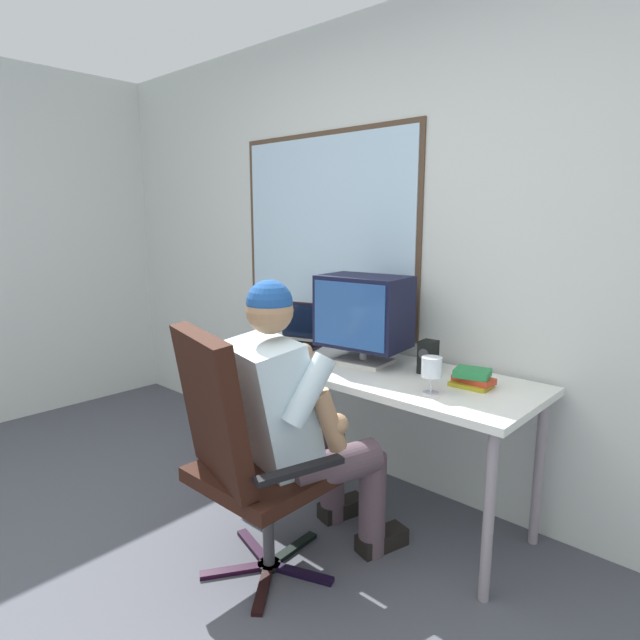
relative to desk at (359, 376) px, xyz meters
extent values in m
cube|color=silver|center=(0.07, 0.38, 0.59)|extent=(5.50, 0.06, 2.56)
cube|color=#4C3828|center=(-0.54, 0.34, 0.71)|extent=(1.34, 0.01, 1.16)
cube|color=silver|center=(-0.54, 0.34, 0.71)|extent=(1.28, 0.02, 1.10)
cylinder|color=gray|center=(-0.84, -0.25, -0.33)|extent=(0.04, 0.04, 0.72)
cylinder|color=gray|center=(0.84, -0.25, -0.33)|extent=(0.04, 0.04, 0.72)
cylinder|color=gray|center=(-0.84, 0.25, -0.33)|extent=(0.04, 0.04, 0.72)
cylinder|color=gray|center=(0.84, 0.25, -0.33)|extent=(0.04, 0.04, 0.72)
cube|color=white|center=(0.00, 0.00, 0.04)|extent=(1.80, 0.63, 0.03)
cube|color=black|center=(-0.08, -0.66, -0.68)|extent=(0.29, 0.12, 0.02)
cube|color=black|center=(-0.02, -0.82, -0.68)|extent=(0.20, 0.27, 0.02)
cube|color=black|center=(0.16, -0.81, -0.68)|extent=(0.22, 0.26, 0.02)
cube|color=black|center=(0.20, -0.64, -0.68)|extent=(0.29, 0.14, 0.02)
cube|color=black|center=(0.06, -0.55, -0.68)|extent=(0.06, 0.30, 0.02)
cylinder|color=black|center=(0.07, -0.69, -0.68)|extent=(0.10, 0.10, 0.02)
cylinder|color=#3F3F44|center=(0.07, -0.69, -0.47)|extent=(0.05, 0.05, 0.40)
cube|color=black|center=(0.07, -0.69, -0.25)|extent=(0.52, 0.52, 0.06)
cube|color=black|center=(0.00, -0.91, 0.08)|extent=(0.51, 0.28, 0.60)
cube|color=black|center=(0.33, -0.77, -0.12)|extent=(0.14, 0.36, 0.02)
cube|color=black|center=(-0.20, -0.62, -0.12)|extent=(0.14, 0.36, 0.02)
cylinder|color=#523F48|center=(0.27, -0.51, -0.22)|extent=(0.25, 0.43, 0.15)
cylinder|color=#523F48|center=(0.33, -0.31, -0.45)|extent=(0.12, 0.12, 0.47)
cube|color=black|center=(0.34, -0.25, -0.65)|extent=(0.16, 0.26, 0.08)
cylinder|color=#523F48|center=(-0.03, -0.42, -0.22)|extent=(0.25, 0.43, 0.15)
cylinder|color=#523F48|center=(0.02, -0.23, -0.45)|extent=(0.12, 0.12, 0.47)
cube|color=black|center=(0.04, -0.17, -0.65)|extent=(0.16, 0.26, 0.08)
cube|color=silver|center=(0.07, -0.66, 0.05)|extent=(0.45, 0.40, 0.56)
sphere|color=#A57956|center=(0.07, -0.66, 0.43)|extent=(0.19, 0.19, 0.19)
sphere|color=#1C478D|center=(0.07, -0.66, 0.46)|extent=(0.19, 0.19, 0.19)
cylinder|color=silver|center=(0.29, -0.67, 0.16)|extent=(0.15, 0.24, 0.28)
cylinder|color=#A57956|center=(0.31, -0.59, 0.02)|extent=(0.12, 0.17, 0.27)
sphere|color=#A57956|center=(0.32, -0.55, -0.01)|extent=(0.09, 0.09, 0.09)
cylinder|color=silver|center=(-0.13, -0.56, 0.16)|extent=(0.14, 0.23, 0.29)
cylinder|color=#A57956|center=(-0.10, -0.42, 0.11)|extent=(0.12, 0.17, 0.27)
sphere|color=#A57956|center=(-0.07, -0.33, 0.18)|extent=(0.09, 0.09, 0.09)
cube|color=beige|center=(-0.01, 0.04, 0.07)|extent=(0.29, 0.25, 0.02)
cylinder|color=beige|center=(-0.01, 0.04, 0.12)|extent=(0.04, 0.04, 0.07)
cube|color=black|center=(-0.01, 0.04, 0.33)|extent=(0.47, 0.33, 0.36)
cube|color=#264C8C|center=(0.01, -0.10, 0.33)|extent=(0.40, 0.05, 0.32)
cube|color=black|center=(-0.51, 0.00, 0.07)|extent=(0.38, 0.34, 0.02)
cube|color=black|center=(-0.51, 0.00, 0.08)|extent=(0.34, 0.30, 0.00)
cube|color=black|center=(-0.56, 0.16, 0.19)|extent=(0.33, 0.17, 0.23)
cube|color=#0F1933|center=(-0.56, 0.16, 0.19)|extent=(0.30, 0.16, 0.21)
cylinder|color=silver|center=(0.50, -0.15, 0.06)|extent=(0.07, 0.07, 0.00)
cylinder|color=silver|center=(0.50, -0.15, 0.10)|extent=(0.01, 0.01, 0.07)
cylinder|color=silver|center=(0.50, -0.15, 0.18)|extent=(0.09, 0.09, 0.08)
cylinder|color=#580522|center=(0.50, -0.15, 0.16)|extent=(0.08, 0.08, 0.05)
cube|color=black|center=(0.33, 0.11, 0.14)|extent=(0.08, 0.09, 0.16)
cylinder|color=#333338|center=(0.34, 0.06, 0.16)|extent=(0.05, 0.01, 0.05)
cube|color=#A6961D|center=(0.59, 0.05, 0.07)|extent=(0.17, 0.13, 0.02)
cube|color=#BB3920|center=(0.59, 0.06, 0.09)|extent=(0.18, 0.10, 0.03)
cube|color=#268043|center=(0.59, 0.06, 0.12)|extent=(0.17, 0.15, 0.03)
camera|label=1|loc=(1.61, -2.05, 0.79)|focal=29.69mm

